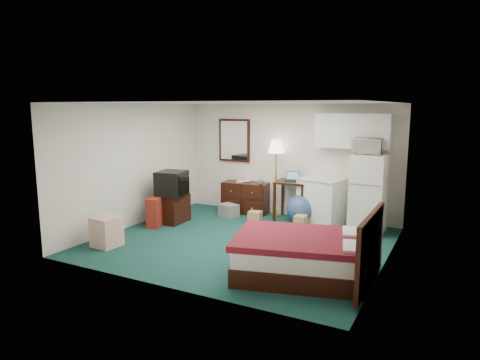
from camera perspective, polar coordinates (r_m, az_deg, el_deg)
The scene contains 25 objects.
floor at distance 7.89m, azimuth 0.24°, elevation -8.22°, with size 5.00×4.50×0.01m, color #134540.
ceiling at distance 7.50m, azimuth 0.25°, elevation 10.26°, with size 5.00×4.50×0.01m, color silver.
walls at distance 7.60m, azimuth 0.24°, elevation 0.79°, with size 5.01×4.51×2.50m.
mirror at distance 10.13m, azimuth -0.75°, elevation 5.31°, with size 0.80×0.06×1.00m, color white, non-canonical shape.
upper_cabinets at distance 8.98m, azimuth 14.81°, elevation 6.34°, with size 1.50×0.35×0.70m, color white, non-canonical shape.
headboard at distance 6.05m, azimuth 16.99°, elevation -8.83°, with size 0.06×1.56×1.00m, color black, non-canonical shape.
dresser at distance 9.91m, azimuth 0.75°, elevation -2.35°, with size 1.05×0.48×0.71m, color black, non-canonical shape.
floor_lamp at distance 9.58m, azimuth 4.80°, elevation 0.26°, with size 0.37×0.37×1.72m, color gold, non-canonical shape.
desk at distance 9.39m, azimuth 6.92°, elevation -2.67°, with size 0.67×0.67×0.85m, color black, non-canonical shape.
exercise_ball at distance 9.14m, azimuth 8.10°, elevation -3.80°, with size 0.62×0.62×0.62m, color #304782.
kitchen_counter at distance 9.16m, azimuth 10.79°, elevation -2.83°, with size 0.85×0.65×0.93m, color white, non-canonical shape.
fridge at distance 8.65m, azimuth 16.75°, elevation -1.77°, with size 0.63×0.63×1.53m, color white, non-canonical shape.
bed at distance 6.37m, azimuth 8.06°, elevation -10.02°, with size 1.81×1.41×0.58m, color maroon, non-canonical shape.
tv_stand at distance 9.25m, azimuth -9.16°, elevation -3.76°, with size 0.59×0.64×0.59m, color black, non-canonical shape.
suitcase at distance 8.91m, azimuth -11.32°, elevation -4.27°, with size 0.23×0.37×0.61m, color #710E05, non-canonical shape.
retail_box at distance 7.93m, azimuth -17.36°, elevation -6.58°, with size 0.42×0.42×0.53m, color silver, non-canonical shape.
file_bin at distance 9.60m, azimuth -1.51°, elevation -4.07°, with size 0.40×0.30×0.28m, color gray, non-canonical shape.
cardboard_box_a at distance 9.18m, azimuth 2.01°, elevation -4.89°, with size 0.27×0.23×0.23m, color tan, non-canonical shape.
cardboard_box_b at distance 8.77m, azimuth 8.07°, elevation -5.56°, with size 0.23×0.27×0.27m, color tan, non-canonical shape.
laptop at distance 9.26m, azimuth 6.92°, elevation 0.45°, with size 0.29×0.23×0.20m, color black, non-canonical shape.
crt_tv at distance 9.06m, azimuth -9.09°, elevation -0.46°, with size 0.56×0.61×0.52m, color black, non-canonical shape.
microwave at distance 8.57m, azimuth 16.56°, elevation 4.57°, with size 0.54×0.30×0.37m, color white.
book_a at distance 9.90m, azimuth -0.43°, elevation 0.43°, with size 0.17×0.02×0.24m, color tan.
book_b at distance 9.97m, azimuth 0.48°, elevation 0.51°, with size 0.18×0.02×0.24m, color tan.
mug at distance 9.56m, azimuth 2.82°, elevation -0.25°, with size 0.12×0.10×0.12m, color #3C9036.
Camera 1 is at (3.46, -6.66, 2.44)m, focal length 32.00 mm.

